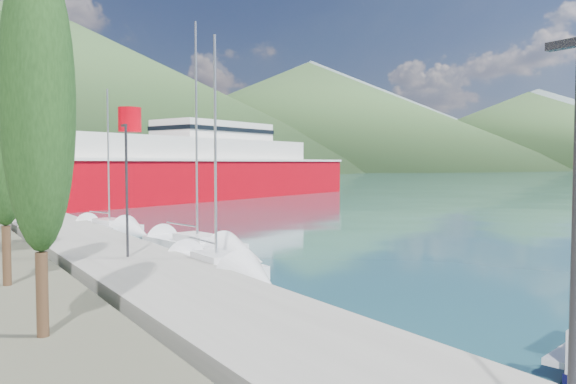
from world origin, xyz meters
TOP-DOWN VIEW (x-y plane):
  - ground at (0.00, 120.00)m, footprint 1400.00×1400.00m
  - quay at (-9.00, 26.00)m, footprint 5.00×88.00m
  - hills_far at (138.59, 618.73)m, footprint 1480.00×900.00m
  - hills_near at (98.04, 372.50)m, footprint 1010.00×520.00m
  - lamp_posts at (-9.00, 15.41)m, footprint 0.15×47.64m
  - sailboat_near at (-5.80, 9.34)m, footprint 2.70×8.19m
  - sailboat_mid at (-3.68, 15.29)m, footprint 4.10×9.89m
  - sailboat_far at (-5.20, 27.35)m, footprint 4.54×8.05m
  - ferry at (13.73, 61.63)m, footprint 64.46×35.28m

SIDE VIEW (x-z plane):
  - ground at x=0.00m, z-range 0.00..0.00m
  - sailboat_near at x=-5.80m, z-range -5.52..6.14m
  - sailboat_far at x=-5.20m, z-range -5.33..5.96m
  - sailboat_mid at x=-3.68m, z-range -6.58..7.24m
  - quay at x=-9.00m, z-range 0.00..0.80m
  - ferry at x=13.73m, z-range -2.48..10.19m
  - lamp_posts at x=-9.00m, z-range 1.05..7.11m
  - hills_near at x=98.04m, z-range -8.32..106.68m
  - hills_far at x=138.59m, z-range -12.61..167.39m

